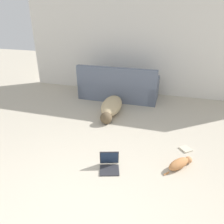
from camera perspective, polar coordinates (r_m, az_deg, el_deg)
The scene contains 6 objects.
wall_back at distance 6.22m, azimuth 9.41°, elevation 17.01°, with size 7.06×0.06×2.75m.
couch at distance 6.00m, azimuth 1.75°, elevation 6.35°, with size 2.10×0.88×0.93m.
dog at distance 5.15m, azimuth -0.19°, elevation 1.43°, with size 0.55×1.53×0.33m.
cat at distance 3.64m, azimuth 17.31°, elevation -12.69°, with size 0.44×0.50×0.16m.
laptop_open at distance 3.49m, azimuth -0.70°, elevation -13.13°, with size 0.37×0.38×0.26m.
book_cream at distance 4.12m, azimuth 18.69°, elevation -9.14°, with size 0.24×0.25×0.02m.
Camera 1 is at (0.79, -1.30, 2.26)m, focal length 35.00 mm.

